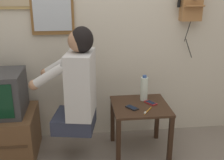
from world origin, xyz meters
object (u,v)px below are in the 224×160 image
(cell_phone_held, at_px, (132,108))
(toothbrush, at_px, (147,111))
(water_bottle, at_px, (144,89))
(person, at_px, (78,84))
(wall_phone_antique, at_px, (192,0))
(cell_phone_spare, at_px, (151,103))

(cell_phone_held, distance_m, toothbrush, 0.15)
(toothbrush, bearing_deg, water_bottle, -61.27)
(person, xyz_separation_m, wall_phone_antique, (1.13, 0.40, 0.69))
(toothbrush, bearing_deg, wall_phone_antique, -101.72)
(person, height_order, cell_phone_held, person)
(wall_phone_antique, xyz_separation_m, cell_phone_spare, (-0.45, -0.33, -0.93))
(cell_phone_held, distance_m, water_bottle, 0.26)
(cell_phone_spare, xyz_separation_m, water_bottle, (-0.05, 0.09, 0.11))
(cell_phone_held, bearing_deg, cell_phone_spare, -9.04)
(wall_phone_antique, bearing_deg, toothbrush, -135.87)
(cell_phone_held, height_order, water_bottle, water_bottle)
(wall_phone_antique, xyz_separation_m, cell_phone_held, (-0.64, -0.42, -0.93))
(cell_phone_held, bearing_deg, toothbrush, -68.51)
(water_bottle, bearing_deg, toothbrush, -95.42)
(wall_phone_antique, relative_size, water_bottle, 3.20)
(person, height_order, toothbrush, person)
(person, distance_m, cell_phone_held, 0.54)
(cell_phone_held, distance_m, cell_phone_spare, 0.22)
(wall_phone_antique, bearing_deg, cell_phone_spare, -143.77)
(wall_phone_antique, distance_m, cell_phone_spare, 1.08)
(water_bottle, relative_size, toothbrush, 1.79)
(cell_phone_held, bearing_deg, water_bottle, 16.68)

